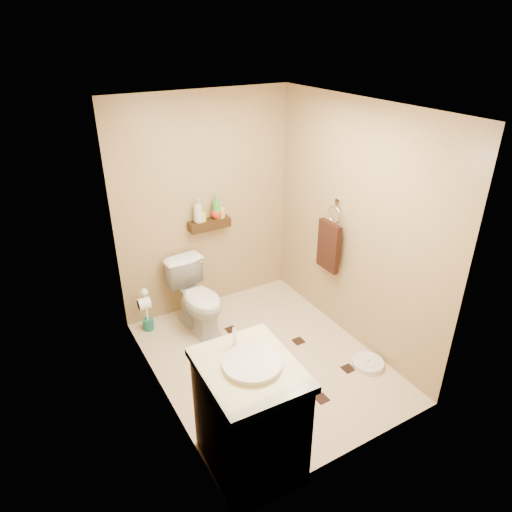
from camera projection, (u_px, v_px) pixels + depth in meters
ground at (265, 360)px, 4.49m from camera, size 2.50×2.50×0.00m
wall_back at (205, 206)px, 4.90m from camera, size 2.00×0.04×2.40m
wall_front at (365, 325)px, 2.98m from camera, size 2.00×0.04×2.40m
wall_left at (154, 280)px, 3.49m from camera, size 0.04×2.50×2.40m
wall_right at (354, 228)px, 4.39m from camera, size 0.04×2.50×2.40m
ceiling at (267, 107)px, 3.39m from camera, size 2.00×2.50×0.02m
wall_shelf at (209, 224)px, 4.92m from camera, size 0.46×0.14×0.10m
floor_accents at (272, 361)px, 4.47m from camera, size 1.21×1.42×0.01m
toilet at (198, 298)px, 4.81m from camera, size 0.48×0.76×0.74m
vanity at (250, 416)px, 3.22m from camera, size 0.66×0.79×1.08m
bathroom_scale at (368, 363)px, 4.40m from camera, size 0.38×0.38×0.06m
toilet_brush at (147, 315)px, 4.86m from camera, size 0.12×0.12×0.51m
towel_ring at (329, 244)px, 4.66m from camera, size 0.12×0.30×0.76m
toilet_paper at (144, 304)px, 4.29m from camera, size 0.12×0.11×0.12m
bottle_a at (198, 211)px, 4.78m from camera, size 0.11×0.11×0.26m
bottle_b at (201, 215)px, 4.83m from camera, size 0.08×0.08×0.15m
bottle_c at (216, 212)px, 4.90m from camera, size 0.17×0.17×0.16m
bottle_d at (217, 207)px, 4.88m from camera, size 0.13×0.13×0.26m
bottle_e at (221, 210)px, 4.93m from camera, size 0.10×0.10×0.16m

